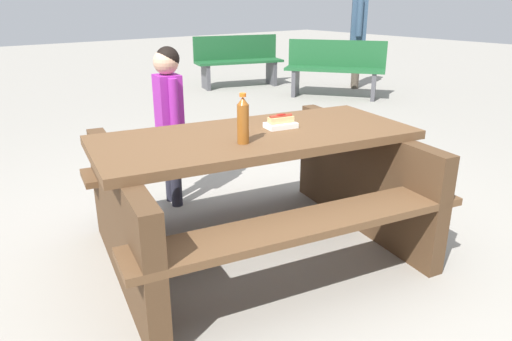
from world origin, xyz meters
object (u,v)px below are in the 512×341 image
object	(u,v)px
hotdog_tray	(280,122)
park_bench_near	(335,68)
soda_bottle	(243,120)
park_bench_mid	(238,60)
child_in_coat	(169,107)
bystander_adult	(359,20)
picnic_table	(256,183)

from	to	relation	value
hotdog_tray	park_bench_near	distance (m)	4.85
soda_bottle	park_bench_mid	xyz separation A→B (m)	(3.52, 4.82, -0.42)
park_bench_near	park_bench_mid	world-z (taller)	same
child_in_coat	bystander_adult	xyz separation A→B (m)	(4.86, 2.40, 0.37)
child_in_coat	park_bench_mid	bearing A→B (deg)	48.05
picnic_table	park_bench_near	distance (m)	4.98
picnic_table	soda_bottle	distance (m)	0.48
park_bench_near	bystander_adult	bearing A→B (deg)	20.82
hotdog_tray	park_bench_mid	bearing A→B (deg)	56.13
soda_bottle	child_in_coat	bearing A→B (deg)	82.11
picnic_table	bystander_adult	xyz separation A→B (m)	(4.83, 3.36, 0.66)
park_bench_near	park_bench_mid	bearing A→B (deg)	110.19
hotdog_tray	bystander_adult	size ratio (longest dim) A/B	0.11
child_in_coat	park_bench_near	bearing A→B (deg)	27.44
child_in_coat	soda_bottle	bearing A→B (deg)	-97.89
park_bench_mid	bystander_adult	distance (m)	2.11
picnic_table	soda_bottle	world-z (taller)	soda_bottle
park_bench_mid	hotdog_tray	bearing A→B (deg)	-123.87
hotdog_tray	bystander_adult	xyz separation A→B (m)	(4.65, 3.36, 0.33)
soda_bottle	park_bench_mid	distance (m)	5.98
picnic_table	soda_bottle	size ratio (longest dim) A/B	7.80
park_bench_near	park_bench_mid	size ratio (longest dim) A/B	0.93
picnic_table	soda_bottle	xyz separation A→B (m)	(-0.18, -0.11, 0.43)
park_bench_near	child_in_coat	bearing A→B (deg)	-152.56
child_in_coat	park_bench_mid	world-z (taller)	child_in_coat
soda_bottle	park_bench_near	bearing A→B (deg)	37.24
hotdog_tray	park_bench_mid	xyz separation A→B (m)	(3.16, 4.70, -0.33)
hotdog_tray	park_bench_near	world-z (taller)	park_bench_near
soda_bottle	park_bench_near	world-z (taller)	soda_bottle
soda_bottle	bystander_adult	distance (m)	6.10
park_bench_mid	soda_bottle	bearing A→B (deg)	-126.12
picnic_table	park_bench_mid	bearing A→B (deg)	54.63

